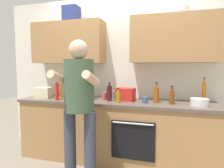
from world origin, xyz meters
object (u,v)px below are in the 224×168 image
bottle_juice (204,92)px  bottle_soda (79,89)px  grocery_bag_rice (43,93)px  bottle_water (76,89)px  bottle_vinegar (172,97)px  bottle_wine (109,93)px  bottle_hotsauce (57,91)px  potted_herb (89,90)px  cup_stoneware (114,95)px  person_standing (79,100)px  cup_ceramic (104,96)px  cup_tea (145,100)px  mixing_bowl (199,102)px  grocery_bag_crisps (126,94)px  knife_block (65,90)px  bottle_syrup (156,95)px  bottle_oil (118,97)px

bottle_juice → bottle_soda: 1.81m
bottle_juice → grocery_bag_rice: size_ratio=1.38×
bottle_water → bottle_vinegar: bottle_water is taller
bottle_vinegar → bottle_wine: size_ratio=0.92×
bottle_hotsauce → bottle_wine: bottle_hotsauce is taller
potted_herb → bottle_vinegar: bearing=-2.0°
bottle_water → potted_herb: bottle_water is taller
bottle_hotsauce → grocery_bag_rice: (-0.33, 0.13, -0.06)m
bottle_juice → cup_stoneware: bottle_juice is taller
person_standing → cup_ceramic: person_standing is taller
bottle_water → cup_tea: bearing=-13.4°
mixing_bowl → grocery_bag_crisps: 0.98m
bottle_wine → cup_tea: bottle_wine is taller
bottle_hotsauce → grocery_bag_rice: bottle_hotsauce is taller
person_standing → potted_herb: bearing=103.6°
cup_tea → bottle_hotsauce: bearing=-174.6°
potted_herb → grocery_bag_crisps: bearing=6.8°
cup_tea → knife_block: 1.30m
mixing_bowl → potted_herb: size_ratio=0.83×
bottle_water → grocery_bag_crisps: bearing=-10.5°
bottle_syrup → cup_ceramic: (-0.76, 0.04, -0.06)m
bottle_oil → knife_block: size_ratio=0.71×
cup_stoneware → knife_block: 0.80m
person_standing → bottle_juice: (1.46, 0.86, 0.04)m
bottle_soda → bottle_vinegar: bearing=-4.9°
bottle_juice → knife_block: bottle_juice is taller
bottle_hotsauce → mixing_bowl: 1.96m
person_standing → bottle_soda: 0.81m
mixing_bowl → grocery_bag_rice: grocery_bag_rice is taller
bottle_water → potted_herb: 0.40m
bottle_soda → grocery_bag_crisps: size_ratio=1.27×
bottle_juice → bottle_syrup: bottle_juice is taller
cup_ceramic → cup_tea: bearing=-9.9°
bottle_syrup → bottle_oil: bearing=-162.1°
bottle_water → potted_herb: (0.33, -0.23, 0.02)m
bottle_syrup → grocery_bag_rice: 1.75m
bottle_juice → cup_tea: bearing=-161.1°
bottle_soda → grocery_bag_crisps: (0.74, -0.01, -0.05)m
bottle_water → cup_stoneware: size_ratio=2.76×
bottle_juice → grocery_bag_rice: bottle_juice is taller
bottle_hotsauce → cup_tea: (1.27, 0.12, -0.10)m
bottle_juice → bottle_wine: bottle_juice is taller
bottle_water → bottle_hotsauce: bearing=-104.0°
cup_tea → grocery_bag_crisps: 0.32m
person_standing → cup_stoneware: person_standing is taller
person_standing → cup_stoneware: (0.18, 0.87, -0.05)m
bottle_soda → bottle_wine: bottle_soda is taller
mixing_bowl → grocery_bag_rice: bearing=179.7°
bottle_juice → bottle_water: 1.95m
bottle_juice → potted_herb: bearing=-172.5°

